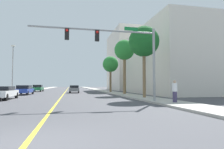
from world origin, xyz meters
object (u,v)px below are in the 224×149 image
object	(u,v)px
palm_far	(110,65)
car_green	(38,88)
car_gray	(74,89)
street_lamp	(13,66)
car_white	(3,92)
car_blue	(24,90)
pedestrian	(175,91)
palm_near	(144,42)
traffic_signal_mast	(117,45)
palm_mid	(124,51)

from	to	relation	value
palm_far	car_green	size ratio (longest dim) A/B	1.57
palm_far	car_gray	bearing A→B (deg)	175.22
street_lamp	car_white	world-z (taller)	street_lamp
car_blue	pedestrian	bearing A→B (deg)	130.77
palm_far	palm_near	bearing A→B (deg)	-89.11
street_lamp	car_white	size ratio (longest dim) A/B	1.62
car_white	palm_far	bearing A→B (deg)	-134.80
car_blue	palm_far	bearing A→B (deg)	-160.04
traffic_signal_mast	car_green	world-z (taller)	traffic_signal_mast
palm_far	car_white	size ratio (longest dim) A/B	1.43
palm_far	car_gray	distance (m)	7.99
palm_near	car_green	world-z (taller)	palm_near
traffic_signal_mast	street_lamp	distance (m)	21.63
car_green	street_lamp	bearing A→B (deg)	81.04
traffic_signal_mast	car_gray	bearing A→B (deg)	97.72
traffic_signal_mast	palm_mid	bearing A→B (deg)	71.78
palm_near	palm_mid	world-z (taller)	palm_mid
street_lamp	palm_near	xyz separation A→B (m)	(16.30, -13.33, 1.65)
palm_mid	pedestrian	xyz separation A→B (m)	(-0.06, -13.88, -5.45)
street_lamp	car_gray	distance (m)	10.68
traffic_signal_mast	car_green	distance (m)	31.03
traffic_signal_mast	car_gray	size ratio (longest dim) A/B	2.42
car_gray	car_white	size ratio (longest dim) A/B	0.87
palm_near	palm_far	world-z (taller)	palm_near
street_lamp	palm_near	distance (m)	21.12
street_lamp	car_blue	world-z (taller)	street_lamp
street_lamp	car_green	bearing A→B (deg)	80.09
street_lamp	car_blue	size ratio (longest dim) A/B	1.62
traffic_signal_mast	car_green	xyz separation A→B (m)	(-10.38, 29.00, -3.77)
palm_near	car_green	xyz separation A→B (m)	(-14.33, 24.57, -5.21)
palm_near	pedestrian	xyz separation A→B (m)	(0.10, -5.79, -4.98)
car_blue	street_lamp	bearing A→B (deg)	-39.68
traffic_signal_mast	car_gray	world-z (taller)	traffic_signal_mast
car_green	pedestrian	distance (m)	33.62
traffic_signal_mast	street_lamp	world-z (taller)	street_lamp
car_white	pedestrian	distance (m)	16.21
palm_mid	car_green	world-z (taller)	palm_mid
street_lamp	palm_far	bearing A→B (deg)	10.03
street_lamp	pedestrian	world-z (taller)	street_lamp
car_gray	car_green	size ratio (longest dim) A/B	0.95
car_gray	palm_mid	bearing A→B (deg)	-49.14
palm_far	traffic_signal_mast	bearing A→B (deg)	-100.20
palm_mid	palm_far	bearing A→B (deg)	92.95
traffic_signal_mast	palm_far	size ratio (longest dim) A/B	1.47
car_green	pedestrian	xyz separation A→B (m)	(14.44, -30.36, 0.22)
palm_mid	palm_near	bearing A→B (deg)	-91.16
car_green	car_blue	xyz separation A→B (m)	(0.20, -13.11, -0.02)
car_white	pedestrian	xyz separation A→B (m)	(14.16, -7.89, 0.27)
car_green	pedestrian	world-z (taller)	pedestrian
car_gray	car_blue	xyz separation A→B (m)	(-7.31, -5.26, 0.02)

